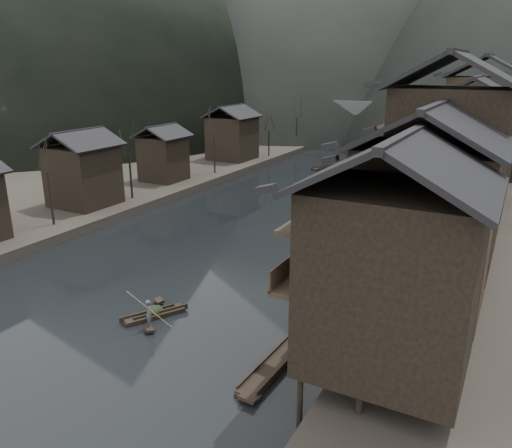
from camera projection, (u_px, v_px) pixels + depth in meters
The scene contains 12 objects.
water at pixel (183, 280), 38.38m from camera, with size 300.00×300.00×0.00m, color black.
left_bank at pixel (156, 156), 87.50m from camera, with size 40.00×200.00×1.20m, color #2D2823.
stilt_houses at pixel (468, 144), 44.11m from camera, with size 9.00×67.60×17.06m.
left_houses at pixel (143, 149), 62.75m from camera, with size 8.10×53.20×8.73m.
bare_trees at pixel (179, 140), 63.16m from camera, with size 3.91×74.00×7.82m.
moored_sampans at pixel (406, 221), 52.30m from camera, with size 2.98×67.94×0.47m.
midriver_boats at pixel (360, 164), 82.46m from camera, with size 10.69×40.85×0.45m.
stone_bridge at pixel (401, 122), 97.30m from camera, with size 40.00×6.00×9.00m.
hero_sampan at pixel (154, 314), 32.75m from camera, with size 2.87×4.25×0.43m.
cargo_heap at pixel (154, 306), 32.79m from camera, with size 0.98×1.28×0.59m, color black.
boatman at pixel (149, 310), 30.92m from camera, with size 0.66×0.43×1.80m, color #4E4E50.
bamboo_pole at pixel (149, 274), 30.08m from camera, with size 0.06×0.06×4.14m, color #8C7A51.
Camera 1 is at (21.54, -28.43, 15.86)m, focal length 35.00 mm.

